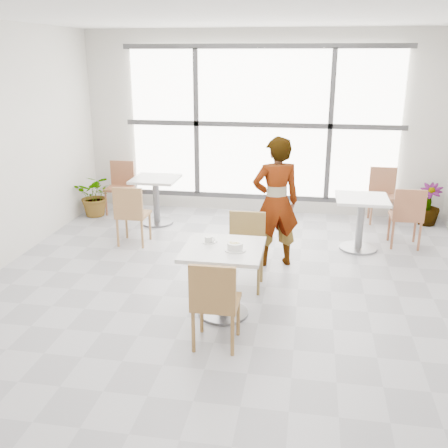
% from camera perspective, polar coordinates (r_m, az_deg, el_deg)
% --- Properties ---
extents(floor, '(7.00, 7.00, 0.00)m').
position_cam_1_polar(floor, '(5.74, 0.51, -8.57)').
color(floor, '#9E9EA5').
rests_on(floor, ground).
extents(ceiling, '(7.00, 7.00, 0.00)m').
position_cam_1_polar(ceiling, '(5.13, 0.61, 22.82)').
color(ceiling, white).
rests_on(ceiling, ground).
extents(wall_back, '(6.00, 0.00, 6.00)m').
position_cam_1_polar(wall_back, '(8.66, 4.30, 11.01)').
color(wall_back, silver).
rests_on(wall_back, ground).
extents(wall_front, '(6.00, 0.00, 6.00)m').
position_cam_1_polar(wall_front, '(2.07, -15.55, -14.54)').
color(wall_front, silver).
rests_on(wall_front, ground).
extents(window, '(4.60, 0.07, 2.52)m').
position_cam_1_polar(window, '(8.60, 4.26, 10.96)').
color(window, white).
rests_on(window, ground).
extents(main_table, '(0.80, 0.80, 0.75)m').
position_cam_1_polar(main_table, '(5.25, -0.09, -4.95)').
color(main_table, silver).
rests_on(main_table, ground).
extents(chair_near, '(0.42, 0.42, 0.87)m').
position_cam_1_polar(chair_near, '(4.67, -1.06, -8.35)').
color(chair_near, olive).
rests_on(chair_near, ground).
extents(chair_far, '(0.42, 0.42, 0.87)m').
position_cam_1_polar(chair_far, '(5.95, 2.45, -2.31)').
color(chair_far, olive).
rests_on(chair_far, ground).
extents(oatmeal_bowl, '(0.21, 0.21, 0.09)m').
position_cam_1_polar(oatmeal_bowl, '(5.08, 1.24, -2.50)').
color(oatmeal_bowl, silver).
rests_on(oatmeal_bowl, main_table).
extents(coffee_cup, '(0.16, 0.13, 0.07)m').
position_cam_1_polar(coffee_cup, '(5.29, -1.70, -1.78)').
color(coffee_cup, silver).
rests_on(coffee_cup, main_table).
extents(person, '(0.70, 0.58, 1.66)m').
position_cam_1_polar(person, '(6.47, 5.78, 2.41)').
color(person, black).
rests_on(person, ground).
extents(bg_table_left, '(0.70, 0.70, 0.75)m').
position_cam_1_polar(bg_table_left, '(8.23, -7.57, 3.33)').
color(bg_table_left, silver).
rests_on(bg_table_left, ground).
extents(bg_table_right, '(0.70, 0.70, 0.75)m').
position_cam_1_polar(bg_table_right, '(7.30, 14.95, 0.88)').
color(bg_table_right, white).
rests_on(bg_table_right, ground).
extents(bg_chair_left_near, '(0.42, 0.42, 0.87)m').
position_cam_1_polar(bg_chair_left_near, '(7.32, -10.29, 1.38)').
color(bg_chair_left_near, '#A57649').
rests_on(bg_chair_left_near, ground).
extents(bg_chair_left_far, '(0.42, 0.42, 0.87)m').
position_cam_1_polar(bg_chair_left_far, '(8.96, -11.40, 4.45)').
color(bg_chair_left_far, '#915739').
rests_on(bg_chair_left_far, ground).
extents(bg_chair_right_near, '(0.42, 0.42, 0.87)m').
position_cam_1_polar(bg_chair_right_near, '(7.54, 19.69, 1.09)').
color(bg_chair_right_near, '#A26343').
rests_on(bg_chair_right_near, ground).
extents(bg_chair_right_far, '(0.42, 0.42, 0.87)m').
position_cam_1_polar(bg_chair_right_far, '(8.68, 17.22, 3.52)').
color(bg_chair_right_far, '#A0684A').
rests_on(bg_chair_right_far, ground).
extents(plant_left, '(0.71, 0.64, 0.71)m').
position_cam_1_polar(plant_left, '(8.86, -14.06, 3.13)').
color(plant_left, '#4B843D').
rests_on(plant_left, ground).
extents(plant_right, '(0.50, 0.50, 0.67)m').
position_cam_1_polar(plant_right, '(8.77, 21.77, 2.05)').
color(plant_right, '#5A8049').
rests_on(plant_right, ground).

